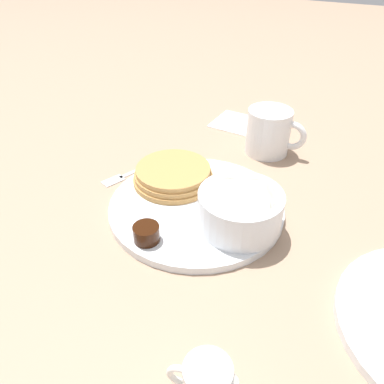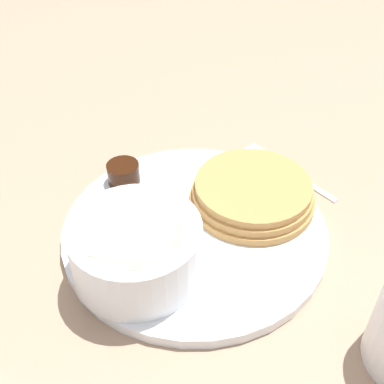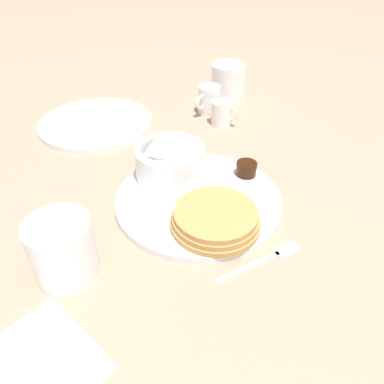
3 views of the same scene
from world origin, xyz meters
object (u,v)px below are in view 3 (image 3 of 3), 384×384
Objects in this scene: coffee_mug at (62,249)px; creamer_pitcher_near at (222,113)px; bowl at (170,161)px; fork at (268,258)px; creamer_pitcher_far at (209,100)px; plate at (198,200)px; second_mug at (228,80)px.

coffee_mug is 0.49m from creamer_pitcher_near.
coffee_mug is (-0.03, 0.24, 0.00)m from bowl.
coffee_mug is 0.27m from fork.
creamer_pitcher_near is at bearing -76.85° from bowl.
coffee_mug is 1.47× the size of creamer_pitcher_far.
bowl reaches higher than creamer_pitcher_near.
plate is 0.45m from second_mug.
creamer_pitcher_near is at bearing 119.40° from second_mug.
second_mug reaches higher than plate.
plate is at bearing 117.25° from creamer_pitcher_near.
creamer_pitcher_far reaches higher than plate.
bowl is 1.54× the size of creamer_pitcher_far.
plate is at bearing -14.07° from fork.
plate is at bearing 166.00° from bowl.
creamer_pitcher_far is 0.72× the size of second_mug.
second_mug is at bearing -61.99° from plate.
coffee_mug is at bearing 43.27° from fork.
fork is at bearing -136.73° from coffee_mug.
fork is at bearing 165.93° from plate.
coffee_mug is at bearing 100.02° from creamer_pitcher_near.
bowl reaches higher than plate.
coffee_mug is 0.85× the size of fork.
coffee_mug is at bearing 78.16° from plate.
creamer_pitcher_near is at bearing 152.77° from creamer_pitcher_far.
second_mug is at bearing -75.25° from coffee_mug.
bowl is 1.11× the size of second_mug.
creamer_pitcher_far is (0.19, -0.28, 0.03)m from plate.
creamer_pitcher_far is at bearing 101.21° from second_mug.
creamer_pitcher_far is at bearing -27.23° from creamer_pitcher_near.
second_mug is (0.21, -0.39, 0.04)m from plate.
plate is 3.50× the size of creamer_pitcher_far.
bowl is at bearing 109.56° from second_mug.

